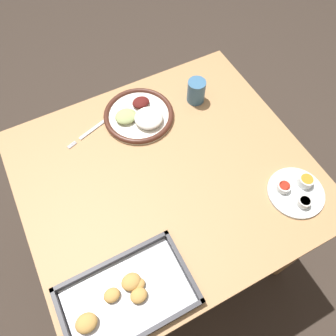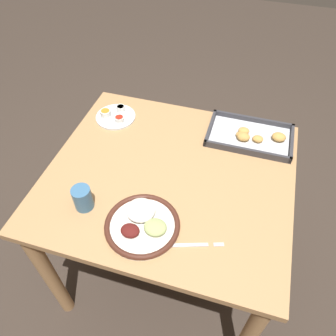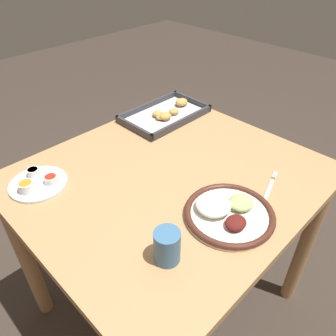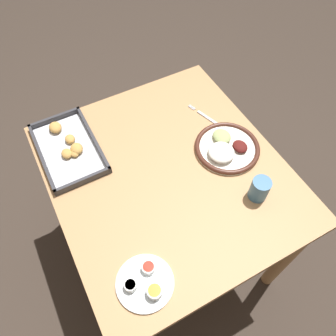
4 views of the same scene
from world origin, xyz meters
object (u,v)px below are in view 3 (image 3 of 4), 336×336
dinner_plate (228,213)px  baking_tray (166,114)px  fork (268,192)px  saucer_plate (37,183)px  drinking_cup (167,246)px

dinner_plate → baking_tray: dinner_plate is taller
fork → saucer_plate: saucer_plate is taller
fork → saucer_plate: bearing=114.1°
fork → drinking_cup: size_ratio=2.17×
baking_tray → fork: bearing=-102.5°
baking_tray → drinking_cup: size_ratio=3.92×
baking_tray → saucer_plate: bearing=-176.3°
dinner_plate → drinking_cup: bearing=175.4°
dinner_plate → fork: 0.18m
drinking_cup → saucer_plate: bearing=100.5°
saucer_plate → baking_tray: size_ratio=0.50×
saucer_plate → baking_tray: (0.63, 0.04, 0.00)m
saucer_plate → baking_tray: 0.63m
saucer_plate → drinking_cup: 0.51m
dinner_plate → drinking_cup: size_ratio=2.82×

